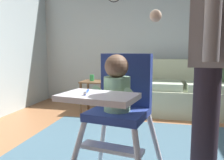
% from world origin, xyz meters
% --- Properties ---
extents(wall_far, '(5.32, 0.06, 2.70)m').
position_xyz_m(wall_far, '(0.00, 2.44, 1.35)').
color(wall_far, silver).
rests_on(wall_far, ground).
extents(couch, '(1.72, 0.86, 0.86)m').
position_xyz_m(couch, '(0.44, 1.92, 0.33)').
color(couch, beige).
rests_on(couch, ground).
extents(high_chair, '(0.69, 0.79, 0.97)m').
position_xyz_m(high_chair, '(-0.16, -0.44, 0.68)').
color(high_chair, white).
rests_on(high_chair, ground).
extents(adult_standing, '(0.51, 0.54, 1.70)m').
position_xyz_m(adult_standing, '(0.36, -0.51, 0.97)').
color(adult_standing, '#342B38').
rests_on(adult_standing, ground).
extents(side_table, '(0.40, 0.40, 0.52)m').
position_xyz_m(side_table, '(-0.97, 1.58, 0.38)').
color(side_table, brown).
rests_on(side_table, ground).
extents(sippy_cup, '(0.07, 0.07, 0.10)m').
position_xyz_m(sippy_cup, '(-1.01, 1.58, 0.57)').
color(sippy_cup, green).
rests_on(sippy_cup, side_table).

